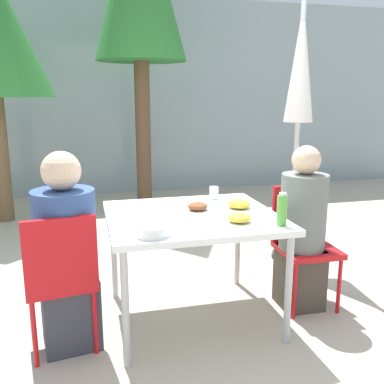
{
  "coord_description": "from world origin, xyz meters",
  "views": [
    {
      "loc": [
        -0.67,
        -2.65,
        1.51
      ],
      "look_at": [
        0.0,
        0.0,
        0.9
      ],
      "focal_mm": 40.0,
      "sensor_mm": 36.0,
      "label": 1
    }
  ],
  "objects": [
    {
      "name": "plate_2",
      "position": [
        0.34,
        0.02,
        0.78
      ],
      "size": [
        0.28,
        0.28,
        0.07
      ],
      "color": "white",
      "rests_on": "dining_table"
    },
    {
      "name": "plate_1",
      "position": [
        0.05,
        0.04,
        0.77
      ],
      "size": [
        0.25,
        0.25,
        0.07
      ],
      "color": "white",
      "rests_on": "dining_table"
    },
    {
      "name": "person_right",
      "position": [
        0.81,
        -0.02,
        0.56
      ],
      "size": [
        0.32,
        0.32,
        1.18
      ],
      "rotation": [
        0.0,
        0.0,
        3.12
      ],
      "color": "#473D33",
      "rests_on": "ground"
    },
    {
      "name": "drinking_cup",
      "position": [
        0.27,
        0.37,
        0.8
      ],
      "size": [
        0.07,
        0.07,
        0.1
      ],
      "color": "white",
      "rests_on": "dining_table"
    },
    {
      "name": "ground_plane",
      "position": [
        0.0,
        0.0,
        0.0
      ],
      "size": [
        24.0,
        24.0,
        0.0
      ],
      "primitive_type": "plane",
      "color": "#B2A893"
    },
    {
      "name": "closed_umbrella",
      "position": [
        1.19,
        0.86,
        1.61
      ],
      "size": [
        0.36,
        0.36,
        2.3
      ],
      "color": "#333333",
      "rests_on": "ground"
    },
    {
      "name": "plate_0",
      "position": [
        0.22,
        -0.3,
        0.78
      ],
      "size": [
        0.25,
        0.25,
        0.07
      ],
      "color": "white",
      "rests_on": "dining_table"
    },
    {
      "name": "chair_right",
      "position": [
        0.86,
        0.06,
        0.51
      ],
      "size": [
        0.41,
        0.41,
        0.87
      ],
      "rotation": [
        0.0,
        0.0,
        3.12
      ],
      "color": "red",
      "rests_on": "ground"
    },
    {
      "name": "chair_left",
      "position": [
        -0.84,
        -0.21,
        0.51
      ],
      "size": [
        0.46,
        0.46,
        0.87
      ],
      "rotation": [
        0.0,
        0.0,
        0.15
      ],
      "color": "red",
      "rests_on": "ground"
    },
    {
      "name": "building_facade",
      "position": [
        0.0,
        4.27,
        1.5
      ],
      "size": [
        10.0,
        0.2,
        3.0
      ],
      "color": "#89999E",
      "rests_on": "ground"
    },
    {
      "name": "bottle",
      "position": [
        0.46,
        -0.38,
        0.85
      ],
      "size": [
        0.06,
        0.06,
        0.2
      ],
      "color": "#51A338",
      "rests_on": "dining_table"
    },
    {
      "name": "person_left",
      "position": [
        -0.81,
        -0.13,
        0.57
      ],
      "size": [
        0.38,
        0.38,
        1.21
      ],
      "rotation": [
        0.0,
        0.0,
        0.15
      ],
      "color": "#383842",
      "rests_on": "ground"
    },
    {
      "name": "dining_table",
      "position": [
        0.0,
        0.0,
        0.69
      ],
      "size": [
        1.11,
        1.02,
        0.75
      ],
      "color": "white",
      "rests_on": "ground"
    },
    {
      "name": "salad_bowl",
      "position": [
        -0.33,
        -0.39,
        0.78
      ],
      "size": [
        0.19,
        0.19,
        0.06
      ],
      "color": "white",
      "rests_on": "dining_table"
    }
  ]
}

